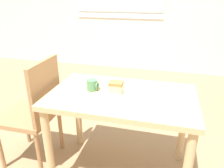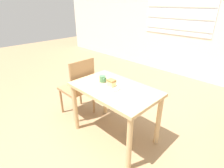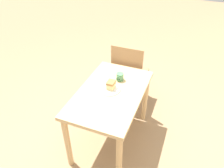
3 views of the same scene
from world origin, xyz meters
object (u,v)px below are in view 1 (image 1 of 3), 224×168
(chair_near_window, at_px, (35,110))
(coffee_mug, at_px, (92,85))
(plate, at_px, (118,94))
(dining_table_near, at_px, (122,108))
(cake_slice, at_px, (116,87))

(chair_near_window, xyz_separation_m, coffee_mug, (0.51, 0.05, 0.26))
(chair_near_window, height_order, coffee_mug, chair_near_window)
(chair_near_window, distance_m, plate, 0.75)
(coffee_mug, bearing_deg, chair_near_window, -174.79)
(dining_table_near, distance_m, coffee_mug, 0.28)
(chair_near_window, xyz_separation_m, plate, (0.71, 0.01, 0.23))
(dining_table_near, height_order, coffee_mug, coffee_mug)
(cake_slice, height_order, coffee_mug, cake_slice)
(dining_table_near, bearing_deg, plate, -138.61)
(plate, distance_m, coffee_mug, 0.21)
(cake_slice, bearing_deg, coffee_mug, 171.30)
(chair_near_window, height_order, cake_slice, chair_near_window)
(dining_table_near, height_order, cake_slice, cake_slice)
(plate, distance_m, cake_slice, 0.05)
(chair_near_window, distance_m, cake_slice, 0.75)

